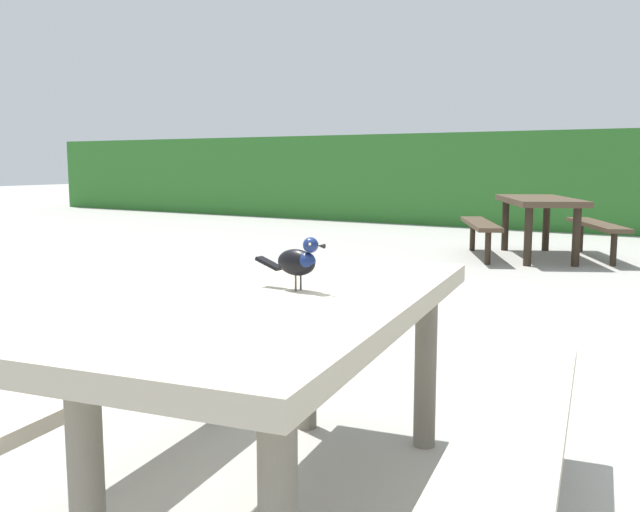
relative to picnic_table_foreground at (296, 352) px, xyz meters
name	(u,v)px	position (x,y,z in m)	size (l,w,h in m)	color
picnic_table_foreground	(296,352)	(0.00, 0.00, 0.00)	(1.95, 1.98, 0.74)	#B2A893
bird_grackle	(299,261)	(-0.05, 0.09, 0.29)	(0.29, 0.08, 0.18)	black
picnic_table_mid_left	(539,213)	(-0.98, 6.75, 0.00)	(2.28, 2.29, 0.74)	#473828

